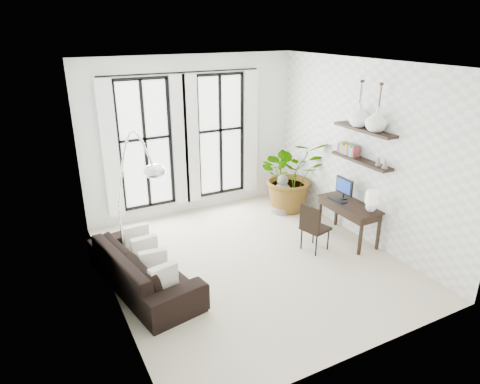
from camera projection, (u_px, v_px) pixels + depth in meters
floor at (252, 261)px, 7.20m from camera, size 5.00×5.00×0.00m
ceiling at (254, 64)px, 6.03m from camera, size 5.00×5.00×0.00m
wall_left at (104, 197)px, 5.64m from camera, size 0.00×5.00×5.00m
wall_right at (363, 153)px, 7.58m from camera, size 0.00×5.00×5.00m
wall_back at (193, 136)px, 8.67m from camera, size 4.50×0.00×4.50m
windows at (185, 140)px, 8.54m from camera, size 3.26×0.13×2.65m
wall_shelves at (361, 147)px, 7.42m from camera, size 0.25×1.30×0.60m
sofa at (143, 267)px, 6.40m from camera, size 1.28×2.38×0.66m
throw_pillows at (149, 256)px, 6.38m from camera, size 0.40×1.52×0.40m
plant at (291, 175)px, 8.96m from camera, size 1.66×1.53×1.56m
desk at (352, 206)px, 7.65m from camera, size 0.51×1.21×1.11m
desk_chair at (313, 225)px, 7.36m from camera, size 0.50×0.50×0.87m
arc_lamp at (134, 166)px, 6.28m from camera, size 0.73×1.14×2.32m
buddha at (282, 196)px, 8.98m from camera, size 0.46×0.46×0.83m
vase_a at (377, 120)px, 6.98m from camera, size 0.37×0.37×0.38m
vase_b at (360, 116)px, 7.31m from camera, size 0.37×0.37×0.38m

